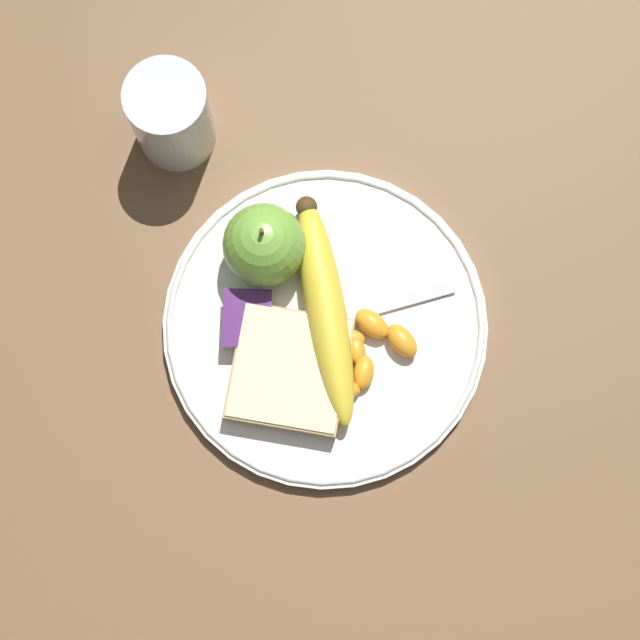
{
  "coord_description": "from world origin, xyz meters",
  "views": [
    {
      "loc": [
        -0.18,
        -0.0,
        0.9
      ],
      "look_at": [
        0.0,
        0.0,
        0.03
      ],
      "focal_mm": 60.0,
      "sensor_mm": 36.0,
      "label": 1
    }
  ],
  "objects_px": {
    "plate": "(320,326)",
    "banana": "(319,308)",
    "bread_slice": "(284,370)",
    "juice_glass": "(166,117)",
    "apple": "(259,245)",
    "jam_packet": "(242,315)",
    "fork": "(335,318)"
  },
  "relations": [
    {
      "from": "plate",
      "to": "banana",
      "type": "height_order",
      "value": "banana"
    },
    {
      "from": "plate",
      "to": "jam_packet",
      "type": "height_order",
      "value": "jam_packet"
    },
    {
      "from": "fork",
      "to": "bread_slice",
      "type": "bearing_deg",
      "value": 31.7
    },
    {
      "from": "apple",
      "to": "banana",
      "type": "xyz_separation_m",
      "value": [
        -0.05,
        -0.05,
        -0.02
      ]
    },
    {
      "from": "bread_slice",
      "to": "jam_packet",
      "type": "height_order",
      "value": "same"
    },
    {
      "from": "fork",
      "to": "jam_packet",
      "type": "relative_size",
      "value": 3.4
    },
    {
      "from": "fork",
      "to": "jam_packet",
      "type": "distance_m",
      "value": 0.08
    },
    {
      "from": "plate",
      "to": "fork",
      "type": "relative_size",
      "value": 1.65
    },
    {
      "from": "banana",
      "to": "jam_packet",
      "type": "height_order",
      "value": "banana"
    },
    {
      "from": "plate",
      "to": "juice_glass",
      "type": "relative_size",
      "value": 3.08
    },
    {
      "from": "juice_glass",
      "to": "bread_slice",
      "type": "height_order",
      "value": "juice_glass"
    },
    {
      "from": "juice_glass",
      "to": "banana",
      "type": "distance_m",
      "value": 0.21
    },
    {
      "from": "juice_glass",
      "to": "banana",
      "type": "height_order",
      "value": "juice_glass"
    },
    {
      "from": "banana",
      "to": "fork",
      "type": "distance_m",
      "value": 0.02
    },
    {
      "from": "apple",
      "to": "banana",
      "type": "distance_m",
      "value": 0.07
    },
    {
      "from": "juice_glass",
      "to": "apple",
      "type": "relative_size",
      "value": 1.14
    },
    {
      "from": "plate",
      "to": "banana",
      "type": "distance_m",
      "value": 0.02
    },
    {
      "from": "bread_slice",
      "to": "apple",
      "type": "bearing_deg",
      "value": 13.29
    },
    {
      "from": "plate",
      "to": "fork",
      "type": "xyz_separation_m",
      "value": [
        0.01,
        -0.01,
        0.01
      ]
    },
    {
      "from": "juice_glass",
      "to": "apple",
      "type": "height_order",
      "value": "same"
    },
    {
      "from": "juice_glass",
      "to": "fork",
      "type": "distance_m",
      "value": 0.22
    },
    {
      "from": "juice_glass",
      "to": "bread_slice",
      "type": "bearing_deg",
      "value": -153.26
    },
    {
      "from": "plate",
      "to": "jam_packet",
      "type": "relative_size",
      "value": 5.6
    },
    {
      "from": "juice_glass",
      "to": "fork",
      "type": "relative_size",
      "value": 0.53
    },
    {
      "from": "plate",
      "to": "bread_slice",
      "type": "distance_m",
      "value": 0.05
    },
    {
      "from": "fork",
      "to": "apple",
      "type": "bearing_deg",
      "value": -56.92
    },
    {
      "from": "apple",
      "to": "fork",
      "type": "distance_m",
      "value": 0.09
    },
    {
      "from": "plate",
      "to": "juice_glass",
      "type": "xyz_separation_m",
      "value": [
        0.17,
        0.14,
        0.03
      ]
    },
    {
      "from": "banana",
      "to": "jam_packet",
      "type": "xyz_separation_m",
      "value": [
        -0.01,
        0.06,
        -0.01
      ]
    },
    {
      "from": "banana",
      "to": "fork",
      "type": "bearing_deg",
      "value": -109.22
    },
    {
      "from": "plate",
      "to": "fork",
      "type": "height_order",
      "value": "fork"
    },
    {
      "from": "banana",
      "to": "bread_slice",
      "type": "xyz_separation_m",
      "value": [
        -0.05,
        0.03,
        -0.01
      ]
    }
  ]
}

